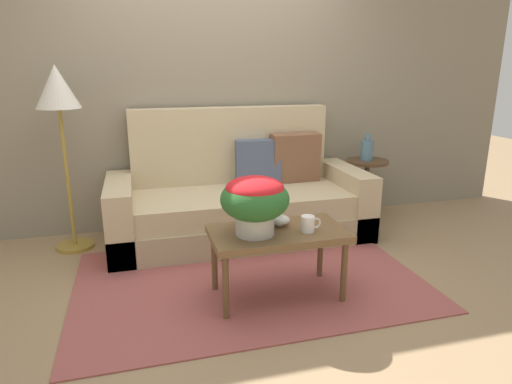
% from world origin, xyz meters
% --- Properties ---
extents(ground_plane, '(14.00, 14.00, 0.00)m').
position_xyz_m(ground_plane, '(0.00, 0.00, 0.00)').
color(ground_plane, '#997A56').
extents(wall_back, '(6.40, 0.12, 2.78)m').
position_xyz_m(wall_back, '(0.00, 1.32, 1.39)').
color(wall_back, gray).
rests_on(wall_back, ground).
extents(area_rug, '(2.44, 1.60, 0.01)m').
position_xyz_m(area_rug, '(0.00, -0.07, 0.01)').
color(area_rug, '#994C47').
rests_on(area_rug, ground).
extents(couch, '(2.26, 0.92, 1.14)m').
position_xyz_m(couch, '(0.15, 0.84, 0.33)').
color(couch, tan).
rests_on(couch, ground).
extents(coffee_table, '(0.88, 0.48, 0.47)m').
position_xyz_m(coffee_table, '(0.13, -0.33, 0.42)').
color(coffee_table, brown).
rests_on(coffee_table, ground).
extents(side_table, '(0.41, 0.41, 0.61)m').
position_xyz_m(side_table, '(1.47, 0.94, 0.42)').
color(side_table, '#4C331E').
rests_on(side_table, ground).
extents(floor_lamp, '(0.34, 0.34, 1.51)m').
position_xyz_m(floor_lamp, '(-1.29, 0.92, 1.24)').
color(floor_lamp, olive).
rests_on(floor_lamp, ground).
extents(potted_plant, '(0.43, 0.43, 0.37)m').
position_xyz_m(potted_plant, '(-0.04, -0.36, 0.71)').
color(potted_plant, '#B7B2A8').
rests_on(potted_plant, coffee_table).
extents(coffee_mug, '(0.14, 0.09, 0.10)m').
position_xyz_m(coffee_mug, '(0.31, -0.41, 0.53)').
color(coffee_mug, white).
rests_on(coffee_mug, coffee_table).
extents(snack_bowl, '(0.14, 0.14, 0.07)m').
position_xyz_m(snack_bowl, '(0.17, -0.25, 0.51)').
color(snack_bowl, silver).
rests_on(snack_bowl, coffee_table).
extents(table_vase, '(0.12, 0.12, 0.26)m').
position_xyz_m(table_vase, '(1.46, 0.96, 0.71)').
color(table_vase, slate).
rests_on(table_vase, side_table).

